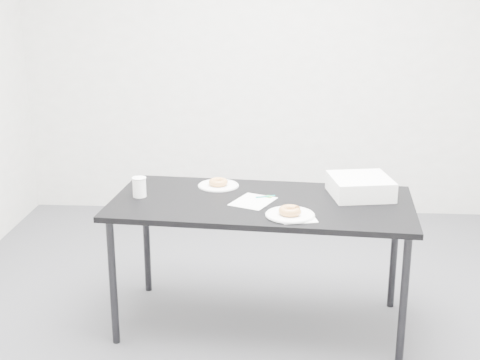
# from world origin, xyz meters

# --- Properties ---
(floor) EXTENTS (4.00, 4.00, 0.00)m
(floor) POSITION_xyz_m (0.00, 0.00, 0.00)
(floor) COLOR #454549
(floor) RESTS_ON ground
(wall_back) EXTENTS (4.00, 0.02, 2.70)m
(wall_back) POSITION_xyz_m (0.00, 2.00, 1.35)
(wall_back) COLOR white
(wall_back) RESTS_ON floor
(table) EXTENTS (1.72, 0.91, 0.76)m
(table) POSITION_xyz_m (0.06, -0.00, 0.70)
(table) COLOR black
(table) RESTS_ON floor
(scorecard) EXTENTS (0.28, 0.30, 0.00)m
(scorecard) POSITION_xyz_m (0.02, -0.02, 0.76)
(scorecard) COLOR white
(scorecard) RESTS_ON table
(logo_patch) EXTENTS (0.05, 0.05, 0.00)m
(logo_patch) POSITION_xyz_m (0.10, 0.07, 0.76)
(logo_patch) COLOR green
(logo_patch) RESTS_ON scorecard
(pen) EXTENTS (0.11, 0.04, 0.01)m
(pen) POSITION_xyz_m (0.08, 0.06, 0.77)
(pen) COLOR #0C8E86
(pen) RESTS_ON scorecard
(napkin) EXTENTS (0.21, 0.21, 0.00)m
(napkin) POSITION_xyz_m (0.26, -0.26, 0.76)
(napkin) COLOR white
(napkin) RESTS_ON table
(plate_near) EXTENTS (0.26, 0.26, 0.01)m
(plate_near) POSITION_xyz_m (0.22, -0.24, 0.77)
(plate_near) COLOR white
(plate_near) RESTS_ON napkin
(donut_near) EXTENTS (0.13, 0.13, 0.04)m
(donut_near) POSITION_xyz_m (0.22, -0.24, 0.79)
(donut_near) COLOR #BC743B
(donut_near) RESTS_ON plate_near
(plate_far) EXTENTS (0.24, 0.24, 0.01)m
(plate_far) POSITION_xyz_m (-0.20, 0.25, 0.76)
(plate_far) COLOR white
(plate_far) RESTS_ON table
(donut_far) EXTENTS (0.14, 0.14, 0.04)m
(donut_far) POSITION_xyz_m (-0.20, 0.25, 0.79)
(donut_far) COLOR #BC743B
(donut_far) RESTS_ON plate_far
(coffee_cup) EXTENTS (0.08, 0.08, 0.11)m
(coffee_cup) POSITION_xyz_m (-0.63, 0.03, 0.82)
(coffee_cup) COLOR white
(coffee_cup) RESTS_ON table
(cup_lid) EXTENTS (0.09, 0.09, 0.01)m
(cup_lid) POSITION_xyz_m (0.48, 0.30, 0.77)
(cup_lid) COLOR white
(cup_lid) RESTS_ON table
(bakery_box) EXTENTS (0.38, 0.38, 0.11)m
(bakery_box) POSITION_xyz_m (0.62, 0.13, 0.82)
(bakery_box) COLOR white
(bakery_box) RESTS_ON table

